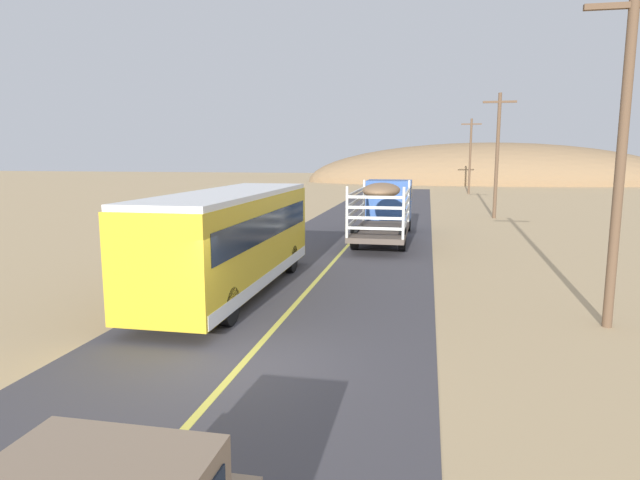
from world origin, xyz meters
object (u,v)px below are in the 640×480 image
power_pole_mid (497,152)px  power_pole_far (470,154)px  livestock_truck (386,203)px  bus (231,239)px  power_pole_near (622,149)px

power_pole_mid → power_pole_far: (0.00, 24.46, -0.07)m
livestock_truck → power_pole_far: bearing=78.9°
bus → power_pole_mid: power_pole_mid is taller
power_pole_near → power_pole_mid: power_pole_mid is taller
power_pole_mid → power_pole_far: power_pole_mid is taller
power_pole_mid → livestock_truck: bearing=-124.1°
power_pole_near → power_pole_mid: (0.00, 24.46, 0.04)m
power_pole_mid → power_pole_far: size_ratio=1.02×
power_pole_near → power_pole_mid: size_ratio=0.99×
bus → power_pole_far: 48.75m
livestock_truck → power_pole_mid: size_ratio=1.14×
bus → power_pole_far: size_ratio=1.20×
bus → power_pole_near: bearing=-7.7°
bus → power_pole_mid: bearing=65.2°
livestock_truck → power_pole_far: (6.75, 34.42, 2.68)m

